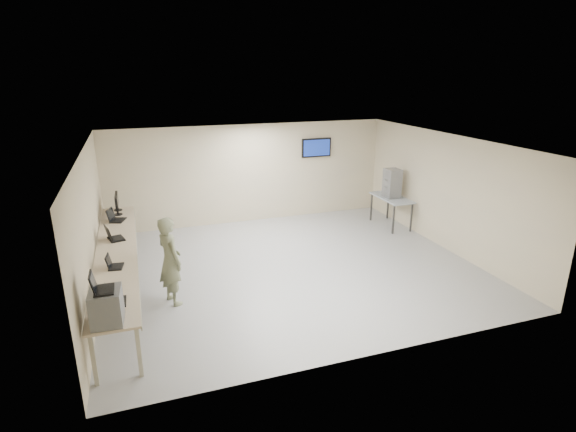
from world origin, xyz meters
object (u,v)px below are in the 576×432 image
object	(u,v)px
soldier	(170,261)
workbench	(117,253)
equipment_box	(106,307)
side_table	(392,200)

from	to	relation	value
soldier	workbench	bearing A→B (deg)	29.16
soldier	equipment_box	bearing A→B (deg)	131.54
workbench	equipment_box	size ratio (longest dim) A/B	12.27
workbench	side_table	world-z (taller)	workbench
workbench	soldier	distance (m)	1.21
workbench	side_table	size ratio (longest dim) A/B	4.26
equipment_box	side_table	size ratio (longest dim) A/B	0.35
equipment_box	soldier	world-z (taller)	soldier
equipment_box	side_table	bearing A→B (deg)	35.24
workbench	side_table	bearing A→B (deg)	13.65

